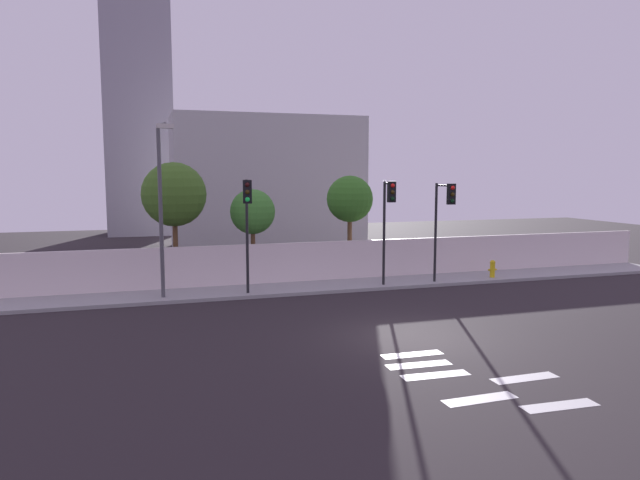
{
  "coord_description": "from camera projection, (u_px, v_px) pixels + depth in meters",
  "views": [
    {
      "loc": [
        -7.98,
        -15.82,
        5.09
      ],
      "look_at": [
        -1.05,
        6.5,
        2.4
      ],
      "focal_mm": 32.15,
      "sensor_mm": 36.0,
      "label": 1
    }
  ],
  "objects": [
    {
      "name": "ground_plane",
      "position": [
        413.0,
        337.0,
        17.95
      ],
      "size": [
        80.0,
        80.0,
        0.0
      ],
      "primitive_type": "plane",
      "color": "#272124"
    },
    {
      "name": "sidewalk",
      "position": [
        331.0,
        286.0,
        25.72
      ],
      "size": [
        36.0,
        2.4,
        0.15
      ],
      "primitive_type": "cube",
      "color": "gray",
      "rests_on": "ground"
    },
    {
      "name": "perimeter_wall",
      "position": [
        323.0,
        261.0,
        26.83
      ],
      "size": [
        36.0,
        0.18,
        1.8
      ],
      "primitive_type": "cube",
      "color": "silver",
      "rests_on": "sidewalk"
    },
    {
      "name": "crosswalk_marking",
      "position": [
        468.0,
        378.0,
        14.36
      ],
      "size": [
        3.88,
        4.75,
        0.01
      ],
      "color": "silver",
      "rests_on": "ground"
    },
    {
      "name": "traffic_light_left",
      "position": [
        444.0,
        211.0,
        25.36
      ],
      "size": [
        0.35,
        1.72,
        4.54
      ],
      "color": "black",
      "rests_on": "sidewalk"
    },
    {
      "name": "traffic_light_center",
      "position": [
        247.0,
        212.0,
        22.7
      ],
      "size": [
        0.49,
        1.84,
        4.72
      ],
      "color": "black",
      "rests_on": "sidewalk"
    },
    {
      "name": "traffic_light_right",
      "position": [
        388.0,
        210.0,
        24.93
      ],
      "size": [
        0.35,
        1.09,
        4.64
      ],
      "color": "black",
      "rests_on": "sidewalk"
    },
    {
      "name": "street_lamp_curbside",
      "position": [
        161.0,
        198.0,
        22.46
      ],
      "size": [
        0.63,
        1.85,
        6.84
      ],
      "color": "#4C4C51",
      "rests_on": "sidewalk"
    },
    {
      "name": "fire_hydrant",
      "position": [
        492.0,
        268.0,
        27.52
      ],
      "size": [
        0.44,
        0.26,
        0.84
      ],
      "color": "gold",
      "rests_on": "sidewalk"
    },
    {
      "name": "roadside_tree_leftmost",
      "position": [
        174.0,
        195.0,
        25.87
      ],
      "size": [
        2.91,
        2.91,
        5.64
      ],
      "color": "brown",
      "rests_on": "ground"
    },
    {
      "name": "roadside_tree_midleft",
      "position": [
        253.0,
        212.0,
        27.03
      ],
      "size": [
        2.13,
        2.13,
        4.39
      ],
      "color": "brown",
      "rests_on": "ground"
    },
    {
      "name": "roadside_tree_midright",
      "position": [
        350.0,
        199.0,
        28.41
      ],
      "size": [
        2.31,
        2.31,
        5.02
      ],
      "color": "brown",
      "rests_on": "ground"
    },
    {
      "name": "low_building_distant",
      "position": [
        267.0,
        183.0,
        39.82
      ],
      "size": [
        12.78,
        6.0,
        8.98
      ],
      "primitive_type": "cube",
      "color": "#ABABAB",
      "rests_on": "ground"
    },
    {
      "name": "tower_on_skyline",
      "position": [
        136.0,
        54.0,
        47.53
      ],
      "size": [
        5.44,
        5.0,
        30.03
      ],
      "primitive_type": "cube",
      "color": "gray",
      "rests_on": "ground"
    }
  ]
}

